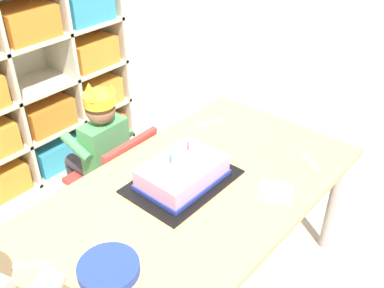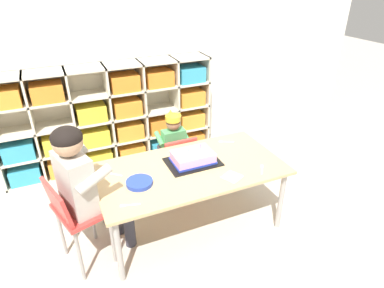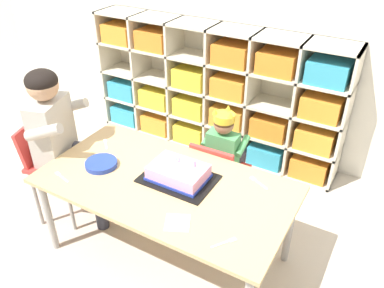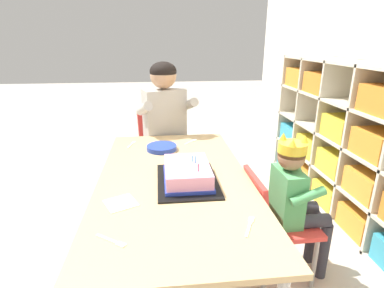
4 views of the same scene
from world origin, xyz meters
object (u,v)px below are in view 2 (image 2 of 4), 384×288
at_px(activity_table, 190,173).
at_px(adult_helper_seated, 85,179).
at_px(fork_beside_plate_stack, 114,174).
at_px(fork_near_child_seat, 129,205).
at_px(classroom_chair_blue, 177,159).
at_px(child_with_crown, 172,140).
at_px(paper_plate_stack, 139,183).
at_px(classroom_chair_adult_side, 74,212).
at_px(fork_near_cake_tray, 262,169).
at_px(birthday_cake_on_tray, 193,158).
at_px(fork_at_table_front_edge, 225,142).

bearing_deg(activity_table, adult_helper_seated, -179.53).
xyz_separation_m(fork_beside_plate_stack, fork_near_child_seat, (0.01, -0.40, 0.00)).
xyz_separation_m(classroom_chair_blue, fork_beside_plate_stack, (-0.64, -0.36, 0.22)).
height_order(classroom_chair_blue, child_with_crown, child_with_crown).
bearing_deg(paper_plate_stack, fork_near_child_seat, -123.22).
bearing_deg(fork_beside_plate_stack, child_with_crown, 79.50).
bearing_deg(classroom_chair_adult_side, fork_near_cake_tray, -115.75).
height_order(activity_table, fork_near_child_seat, fork_near_child_seat).
bearing_deg(fork_near_child_seat, classroom_chair_adult_side, 162.30).
bearing_deg(child_with_crown, birthday_cake_on_tray, 85.36).
distance_m(classroom_chair_adult_side, fork_near_cake_tray, 1.39).
bearing_deg(birthday_cake_on_tray, fork_near_child_seat, -152.08).
height_order(birthday_cake_on_tray, fork_near_cake_tray, birthday_cake_on_tray).
distance_m(classroom_chair_blue, birthday_cake_on_tray, 0.51).
xyz_separation_m(activity_table, fork_near_child_seat, (-0.55, -0.25, 0.05)).
bearing_deg(fork_near_cake_tray, child_with_crown, -119.10).
relative_size(paper_plate_stack, fork_near_child_seat, 1.46).
height_order(activity_table, fork_near_cake_tray, fork_near_cake_tray).
xyz_separation_m(child_with_crown, birthday_cake_on_tray, (-0.03, -0.55, 0.12)).
bearing_deg(fork_beside_plate_stack, birthday_cake_on_tray, 35.52).
height_order(paper_plate_stack, fork_at_table_front_edge, paper_plate_stack).
xyz_separation_m(adult_helper_seated, fork_near_child_seat, (0.22, -0.25, -0.11)).
relative_size(adult_helper_seated, paper_plate_stack, 5.72).
distance_m(adult_helper_seated, fork_beside_plate_stack, 0.28).
relative_size(fork_near_cake_tray, fork_at_table_front_edge, 0.90).
relative_size(activity_table, fork_near_child_seat, 11.04).
xyz_separation_m(child_with_crown, fork_beside_plate_stack, (-0.64, -0.46, 0.08)).
xyz_separation_m(classroom_chair_blue, fork_near_child_seat, (-0.63, -0.76, 0.22)).
bearing_deg(birthday_cake_on_tray, paper_plate_stack, -165.78).
distance_m(child_with_crown, fork_near_cake_tray, 0.95).
relative_size(classroom_chair_blue, fork_near_cake_tray, 5.17).
height_order(classroom_chair_blue, adult_helper_seated, adult_helper_seated).
relative_size(child_with_crown, fork_at_table_front_edge, 6.24).
bearing_deg(birthday_cake_on_tray, activity_table, -128.77).
xyz_separation_m(classroom_chair_blue, birthday_cake_on_tray, (-0.03, -0.44, 0.26)).
height_order(classroom_chair_adult_side, birthday_cake_on_tray, classroom_chair_adult_side).
height_order(paper_plate_stack, fork_beside_plate_stack, paper_plate_stack).
height_order(classroom_chair_adult_side, adult_helper_seated, adult_helper_seated).
distance_m(paper_plate_stack, fork_beside_plate_stack, 0.25).
relative_size(classroom_chair_adult_side, birthday_cake_on_tray, 1.72).
relative_size(classroom_chair_adult_side, fork_at_table_front_edge, 5.58).
xyz_separation_m(paper_plate_stack, fork_at_table_front_edge, (0.87, 0.32, -0.01)).
xyz_separation_m(child_with_crown, classroom_chair_adult_side, (-0.96, -0.65, -0.03)).
xyz_separation_m(child_with_crown, adult_helper_seated, (-0.85, -0.62, 0.19)).
relative_size(birthday_cake_on_tray, paper_plate_stack, 2.19).
bearing_deg(fork_near_child_seat, child_with_crown, 69.18).
bearing_deg(classroom_chair_adult_side, child_with_crown, -73.21).
height_order(adult_helper_seated, fork_at_table_front_edge, adult_helper_seated).
distance_m(activity_table, adult_helper_seated, 0.79).
height_order(fork_at_table_front_edge, fork_beside_plate_stack, same).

